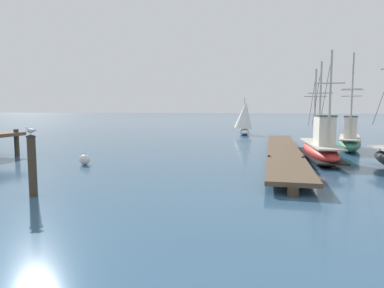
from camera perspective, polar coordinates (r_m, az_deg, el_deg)
name	(u,v)px	position (r m, az deg, el deg)	size (l,w,h in m)	color
floating_dock	(283,149)	(21.30, 14.81, -0.88)	(2.07, 20.17, 0.53)	brown
fishing_boat_1	(350,140)	(25.37, 24.62, 0.64)	(2.62, 7.26, 6.21)	#337556
fishing_boat_3	(320,147)	(20.10, 20.46, -0.48)	(1.74, 7.68, 5.59)	#AD2823
mooring_piling	(32,165)	(12.11, -24.93, -3.12)	(0.30, 0.30, 1.97)	#3D3023
perched_seagull	(31,130)	(12.00, -25.13, 2.05)	(0.38, 0.15, 0.26)	gold
mooring_buoy	(85,160)	(17.98, -17.33, -2.50)	(0.52, 0.52, 0.59)	silver
distant_sailboat	(245,118)	(37.52, 8.69, 4.25)	(2.40, 3.96, 3.98)	silver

